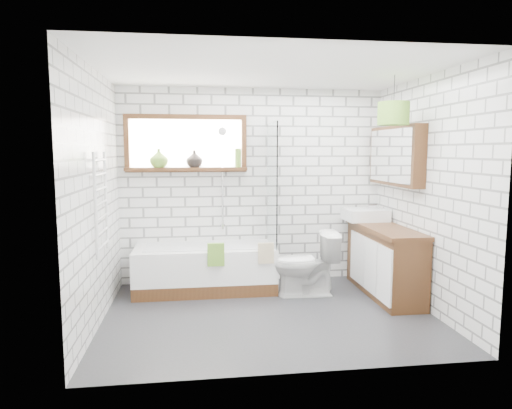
{
  "coord_description": "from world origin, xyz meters",
  "views": [
    {
      "loc": [
        -0.75,
        -4.57,
        1.71
      ],
      "look_at": [
        -0.1,
        0.25,
        1.13
      ],
      "focal_mm": 32.0,
      "sensor_mm": 36.0,
      "label": 1
    }
  ],
  "objects": [
    {
      "name": "floor",
      "position": [
        0.0,
        0.0,
        -0.01
      ],
      "size": [
        3.4,
        2.6,
        0.01
      ],
      "primitive_type": "cube",
      "color": "#262629",
      "rests_on": "ground"
    },
    {
      "name": "ceiling",
      "position": [
        0.0,
        0.0,
        2.5
      ],
      "size": [
        3.4,
        2.6,
        0.01
      ],
      "primitive_type": "cube",
      "color": "white",
      "rests_on": "ground"
    },
    {
      "name": "wall_back",
      "position": [
        0.0,
        1.3,
        1.25
      ],
      "size": [
        3.4,
        0.01,
        2.5
      ],
      "primitive_type": "cube",
      "color": "white",
      "rests_on": "ground"
    },
    {
      "name": "wall_front",
      "position": [
        0.0,
        -1.3,
        1.25
      ],
      "size": [
        3.4,
        0.01,
        2.5
      ],
      "primitive_type": "cube",
      "color": "white",
      "rests_on": "ground"
    },
    {
      "name": "wall_left",
      "position": [
        -1.7,
        0.0,
        1.25
      ],
      "size": [
        0.01,
        2.6,
        2.5
      ],
      "primitive_type": "cube",
      "color": "white",
      "rests_on": "ground"
    },
    {
      "name": "wall_right",
      "position": [
        1.7,
        0.0,
        1.25
      ],
      "size": [
        0.01,
        2.6,
        2.5
      ],
      "primitive_type": "cube",
      "color": "white",
      "rests_on": "ground"
    },
    {
      "name": "window",
      "position": [
        -0.85,
        1.26,
        1.8
      ],
      "size": [
        1.52,
        0.16,
        0.68
      ],
      "primitive_type": "cube",
      "color": "#3A2010",
      "rests_on": "wall_back"
    },
    {
      "name": "towel_radiator",
      "position": [
        -1.66,
        0.0,
        1.2
      ],
      "size": [
        0.06,
        0.52,
        1.0
      ],
      "primitive_type": "cube",
      "color": "white",
      "rests_on": "wall_left"
    },
    {
      "name": "mirror_cabinet",
      "position": [
        1.62,
        0.6,
        1.65
      ],
      "size": [
        0.16,
        1.2,
        0.7
      ],
      "primitive_type": "cube",
      "color": "#3A2010",
      "rests_on": "wall_right"
    },
    {
      "name": "shower_riser",
      "position": [
        -0.4,
        1.26,
        1.35
      ],
      "size": [
        0.02,
        0.02,
        1.3
      ],
      "primitive_type": "cylinder",
      "color": "silver",
      "rests_on": "wall_back"
    },
    {
      "name": "bathtub",
      "position": [
        -0.64,
        0.93,
        0.27
      ],
      "size": [
        1.69,
        0.75,
        0.55
      ],
      "primitive_type": "cube",
      "color": "white",
      "rests_on": "floor"
    },
    {
      "name": "shower_screen",
      "position": [
        0.19,
        0.93,
        1.3
      ],
      "size": [
        0.02,
        0.72,
        1.5
      ],
      "primitive_type": "cube",
      "color": "white",
      "rests_on": "bathtub"
    },
    {
      "name": "towel_green",
      "position": [
        -0.52,
        0.55,
        0.53
      ],
      "size": [
        0.19,
        0.05,
        0.26
      ],
      "primitive_type": "cube",
      "color": "#5F932C",
      "rests_on": "bathtub"
    },
    {
      "name": "towel_beige",
      "position": [
        0.06,
        0.55,
        0.53
      ],
      "size": [
        0.18,
        0.05,
        0.24
      ],
      "primitive_type": "cube",
      "color": "tan",
      "rests_on": "bathtub"
    },
    {
      "name": "vanity",
      "position": [
        1.47,
        0.48,
        0.41
      ],
      "size": [
        0.46,
        1.43,
        0.82
      ],
      "primitive_type": "cube",
      "color": "#3A2010",
      "rests_on": "floor"
    },
    {
      "name": "basin",
      "position": [
        1.41,
        0.98,
        0.89
      ],
      "size": [
        0.51,
        0.45,
        0.15
      ],
      "primitive_type": "cube",
      "color": "white",
      "rests_on": "vanity"
    },
    {
      "name": "tap",
      "position": [
        1.57,
        0.98,
        0.94
      ],
      "size": [
        0.03,
        0.03,
        0.14
      ],
      "primitive_type": "cylinder",
      "rotation": [
        0.0,
        0.0,
        0.32
      ],
      "color": "silver",
      "rests_on": "vanity"
    },
    {
      "name": "toilet",
      "position": [
        0.53,
        0.57,
        0.38
      ],
      "size": [
        0.46,
        0.77,
        0.76
      ],
      "primitive_type": "imported",
      "rotation": [
        0.0,
        0.0,
        -1.61
      ],
      "color": "white",
      "rests_on": "floor"
    },
    {
      "name": "vase_olive",
      "position": [
        -1.19,
        1.23,
        1.6
      ],
      "size": [
        0.29,
        0.29,
        0.23
      ],
      "primitive_type": "imported",
      "rotation": [
        0.0,
        0.0,
        -0.4
      ],
      "color": "olive",
      "rests_on": "window"
    },
    {
      "name": "vase_dark",
      "position": [
        -0.75,
        1.23,
        1.59
      ],
      "size": [
        0.21,
        0.21,
        0.21
      ],
      "primitive_type": "imported",
      "rotation": [
        0.0,
        0.0,
        0.03
      ],
      "color": "black",
      "rests_on": "window"
    },
    {
      "name": "bottle",
      "position": [
        -0.2,
        1.23,
        1.6
      ],
      "size": [
        0.1,
        0.1,
        0.24
      ],
      "primitive_type": "cylinder",
      "rotation": [
        0.0,
        0.0,
        -0.4
      ],
      "color": "olive",
      "rests_on": "window"
    },
    {
      "name": "pendant",
      "position": [
        1.34,
        0.08,
        2.1
      ],
      "size": [
        0.33,
        0.33,
        0.24
      ],
      "primitive_type": "cylinder",
      "color": "#5F932C",
      "rests_on": "ceiling"
    }
  ]
}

